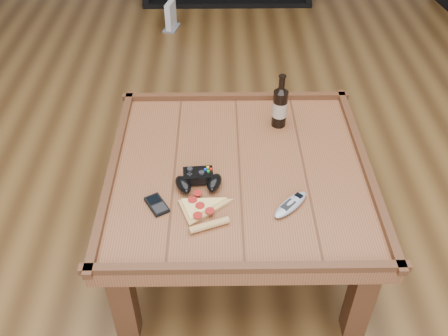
{
  "coord_description": "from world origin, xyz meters",
  "views": [
    {
      "loc": [
        -0.08,
        -1.45,
        1.71
      ],
      "look_at": [
        -0.06,
        -0.08,
        0.52
      ],
      "focal_mm": 40.0,
      "sensor_mm": 36.0,
      "label": 1
    }
  ],
  "objects_px": {
    "pizza_slice": "(201,210)",
    "game_console": "(171,17)",
    "remote_control": "(291,204)",
    "smartphone": "(157,205)",
    "game_controller": "(199,180)",
    "coffee_table": "(239,179)",
    "beer_bottle": "(280,106)"
  },
  "relations": [
    {
      "from": "pizza_slice",
      "to": "game_console",
      "type": "relative_size",
      "value": 1.38
    },
    {
      "from": "remote_control",
      "to": "smartphone",
      "type": "bearing_deg",
      "value": -137.89
    },
    {
      "from": "game_controller",
      "to": "pizza_slice",
      "type": "height_order",
      "value": "game_controller"
    },
    {
      "from": "coffee_table",
      "to": "pizza_slice",
      "type": "relative_size",
      "value": 3.56
    },
    {
      "from": "game_controller",
      "to": "smartphone",
      "type": "height_order",
      "value": "game_controller"
    },
    {
      "from": "game_console",
      "to": "pizza_slice",
      "type": "bearing_deg",
      "value": -69.62
    },
    {
      "from": "beer_bottle",
      "to": "pizza_slice",
      "type": "distance_m",
      "value": 0.61
    },
    {
      "from": "smartphone",
      "to": "game_console",
      "type": "height_order",
      "value": "smartphone"
    },
    {
      "from": "game_controller",
      "to": "game_console",
      "type": "bearing_deg",
      "value": 92.72
    },
    {
      "from": "game_controller",
      "to": "pizza_slice",
      "type": "xyz_separation_m",
      "value": [
        0.01,
        -0.14,
        -0.02
      ]
    },
    {
      "from": "smartphone",
      "to": "game_console",
      "type": "xyz_separation_m",
      "value": [
        -0.14,
        2.36,
        -0.36
      ]
    },
    {
      "from": "pizza_slice",
      "to": "remote_control",
      "type": "relative_size",
      "value": 1.81
    },
    {
      "from": "remote_control",
      "to": "coffee_table",
      "type": "bearing_deg",
      "value": 172.53
    },
    {
      "from": "coffee_table",
      "to": "beer_bottle",
      "type": "bearing_deg",
      "value": 57.99
    },
    {
      "from": "game_controller",
      "to": "remote_control",
      "type": "xyz_separation_m",
      "value": [
        0.33,
        -0.12,
        -0.01
      ]
    },
    {
      "from": "coffee_table",
      "to": "beer_bottle",
      "type": "distance_m",
      "value": 0.37
    },
    {
      "from": "coffee_table",
      "to": "smartphone",
      "type": "xyz_separation_m",
      "value": [
        -0.3,
        -0.2,
        0.07
      ]
    },
    {
      "from": "pizza_slice",
      "to": "smartphone",
      "type": "distance_m",
      "value": 0.16
    },
    {
      "from": "smartphone",
      "to": "game_controller",
      "type": "bearing_deg",
      "value": 6.27
    },
    {
      "from": "game_controller",
      "to": "smartphone",
      "type": "relative_size",
      "value": 1.67
    },
    {
      "from": "smartphone",
      "to": "game_console",
      "type": "distance_m",
      "value": 2.39
    },
    {
      "from": "coffee_table",
      "to": "game_console",
      "type": "distance_m",
      "value": 2.22
    },
    {
      "from": "pizza_slice",
      "to": "game_controller",
      "type": "bearing_deg",
      "value": 74.99
    },
    {
      "from": "beer_bottle",
      "to": "game_controller",
      "type": "xyz_separation_m",
      "value": [
        -0.33,
        -0.38,
        -0.07
      ]
    },
    {
      "from": "beer_bottle",
      "to": "remote_control",
      "type": "relative_size",
      "value": 1.5
    },
    {
      "from": "game_controller",
      "to": "beer_bottle",
      "type": "bearing_deg",
      "value": 44.22
    },
    {
      "from": "game_controller",
      "to": "remote_control",
      "type": "height_order",
      "value": "game_controller"
    },
    {
      "from": "coffee_table",
      "to": "beer_bottle",
      "type": "height_order",
      "value": "beer_bottle"
    },
    {
      "from": "beer_bottle",
      "to": "remote_control",
      "type": "xyz_separation_m",
      "value": [
        -0.0,
        -0.49,
        -0.08
      ]
    },
    {
      "from": "coffee_table",
      "to": "game_controller",
      "type": "xyz_separation_m",
      "value": [
        -0.15,
        -0.09,
        0.08
      ]
    },
    {
      "from": "game_console",
      "to": "game_controller",
      "type": "bearing_deg",
      "value": -69.52
    },
    {
      "from": "game_controller",
      "to": "coffee_table",
      "type": "bearing_deg",
      "value": 26.74
    }
  ]
}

